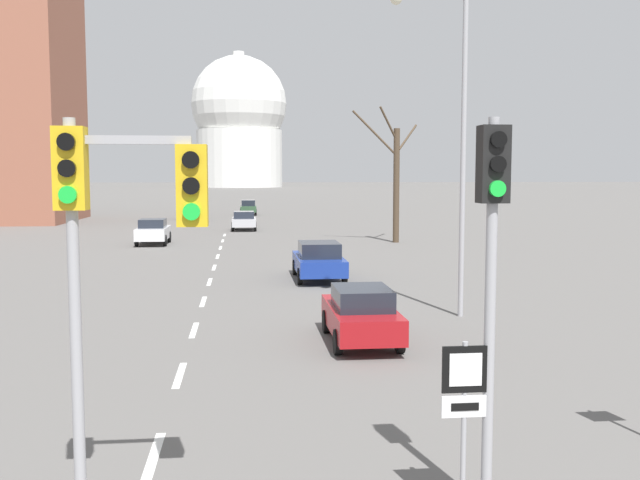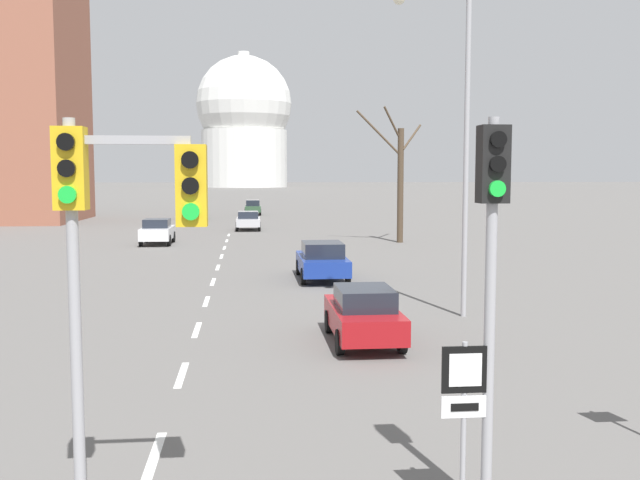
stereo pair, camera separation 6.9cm
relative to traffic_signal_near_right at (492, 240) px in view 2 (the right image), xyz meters
The scene contains 22 objects.
lane_stripe_1 6.12m from the traffic_signal_near_right, 153.63° to the left, with size 0.16×2.00×0.01m, color silver.
lane_stripe_2 8.82m from the traffic_signal_near_right, 123.76° to the left, with size 0.16×2.00×0.01m, color silver.
lane_stripe_3 12.60m from the traffic_signal_near_right, 111.83° to the left, with size 0.16×2.00×0.01m, color silver.
lane_stripe_4 16.73m from the traffic_signal_near_right, 105.96° to the left, with size 0.16×2.00×0.01m, color silver.
lane_stripe_5 21.02m from the traffic_signal_near_right, 102.54° to the left, with size 0.16×2.00×0.01m, color silver.
lane_stripe_6 25.38m from the traffic_signal_near_right, 100.31° to the left, with size 0.16×2.00×0.01m, color silver.
lane_stripe_7 29.78m from the traffic_signal_near_right, 98.75° to the left, with size 0.16×2.00×0.01m, color silver.
lane_stripe_8 34.21m from the traffic_signal_near_right, 97.60° to the left, with size 0.16×2.00×0.01m, color silver.
lane_stripe_9 38.65m from the traffic_signal_near_right, 96.71° to the left, with size 0.16×2.00×0.01m, color silver.
lane_stripe_10 43.11m from the traffic_signal_near_right, 96.01° to the left, with size 0.16×2.00×0.01m, color silver.
traffic_signal_near_right is the anchor object (origin of this frame).
traffic_signal_centre_tall 4.59m from the traffic_signal_near_right, behind, with size 1.74×0.34×4.98m.
route_sign_post 2.03m from the traffic_signal_near_right, behind, with size 0.60×0.08×2.23m.
street_lamp_right 12.95m from the traffic_signal_near_right, 75.90° to the left, with size 2.36×0.36×9.62m.
sedan_near_left 37.38m from the traffic_signal_near_right, 103.51° to the left, with size 1.87×4.03×1.60m.
sedan_near_right 68.45m from the traffic_signal_near_right, 92.21° to the left, with size 1.75×4.23×1.61m.
sedan_mid_centre 62.36m from the traffic_signal_near_right, 97.63° to the left, with size 1.95×4.05×1.60m.
sedan_far_left 20.66m from the traffic_signal_near_right, 90.08° to the left, with size 1.96×4.47×1.56m.
sedan_far_right 9.68m from the traffic_signal_near_right, 90.65° to the left, with size 1.70×3.91×1.46m.
sedan_distant_centre 47.22m from the traffic_signal_near_right, 93.78° to the left, with size 1.90×3.81×1.49m.
bare_tree_right_near 36.64m from the traffic_signal_near_right, 79.78° to the left, with size 4.55×2.52×8.56m.
capitol_dome 240.19m from the traffic_signal_near_right, 91.08° to the left, with size 32.51×32.51×45.92m.
Camera 2 is at (1.49, -1.95, 4.33)m, focal length 40.00 mm.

